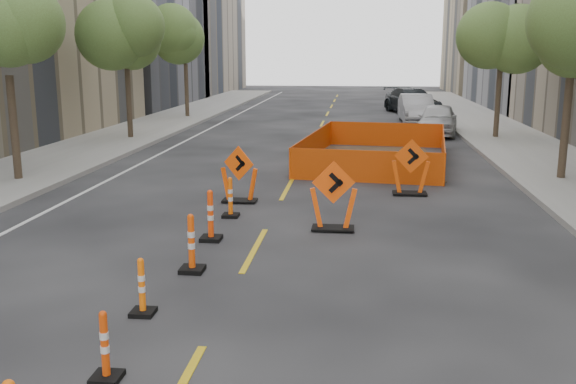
# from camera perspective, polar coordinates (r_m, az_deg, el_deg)

# --- Properties ---
(ground_plane) EXTENTS (140.00, 140.00, 0.00)m
(ground_plane) POSITION_cam_1_polar(r_m,az_deg,el_deg) (9.61, -6.89, -12.23)
(ground_plane) COLOR black
(sidewalk_left) EXTENTS (4.00, 90.00, 0.15)m
(sidewalk_left) POSITION_cam_1_polar(r_m,az_deg,el_deg) (23.62, -21.76, 1.93)
(sidewalk_left) COLOR gray
(sidewalk_left) RESTS_ON ground
(bld_left_d) EXTENTS (12.00, 16.00, 14.00)m
(bld_left_d) POSITION_cam_1_polar(r_m,az_deg,el_deg) (51.46, -16.03, 15.23)
(bld_left_d) COLOR #4C4C51
(bld_left_d) RESTS_ON ground
(bld_right_e) EXTENTS (12.00, 14.00, 16.00)m
(bld_right_e) POSITION_cam_1_polar(r_m,az_deg,el_deg) (68.86, 19.51, 14.99)
(bld_right_e) COLOR tan
(bld_right_e) RESTS_ON ground
(tree_l_b) EXTENTS (2.80, 2.80, 5.95)m
(tree_l_b) POSITION_cam_1_polar(r_m,az_deg,el_deg) (21.26, -23.82, 12.78)
(tree_l_b) COLOR #382B1E
(tree_l_b) RESTS_ON ground
(tree_l_c) EXTENTS (2.80, 2.80, 5.95)m
(tree_l_c) POSITION_cam_1_polar(r_m,az_deg,el_deg) (30.37, -14.24, 12.99)
(tree_l_c) COLOR #382B1E
(tree_l_c) RESTS_ON ground
(tree_l_d) EXTENTS (2.80, 2.80, 5.95)m
(tree_l_d) POSITION_cam_1_polar(r_m,az_deg,el_deg) (39.90, -9.14, 12.96)
(tree_l_d) COLOR #382B1E
(tree_l_d) RESTS_ON ground
(tree_r_b) EXTENTS (2.80, 2.80, 5.95)m
(tree_r_b) POSITION_cam_1_polar(r_m,az_deg,el_deg) (21.46, 24.09, 12.75)
(tree_r_b) COLOR #382B1E
(tree_r_b) RESTS_ON ground
(tree_r_c) EXTENTS (2.80, 2.80, 5.95)m
(tree_r_c) POSITION_cam_1_polar(r_m,az_deg,el_deg) (31.15, 18.50, 12.71)
(tree_r_c) COLOR #382B1E
(tree_r_c) RESTS_ON ground
(channelizer_2) EXTENTS (0.36, 0.36, 0.92)m
(channelizer_2) POSITION_cam_1_polar(r_m,az_deg,el_deg) (8.38, -15.98, -13.01)
(channelizer_2) COLOR #D63E09
(channelizer_2) RESTS_ON ground
(channelizer_3) EXTENTS (0.36, 0.36, 0.92)m
(channelizer_3) POSITION_cam_1_polar(r_m,az_deg,el_deg) (10.20, -12.87, -8.18)
(channelizer_3) COLOR orange
(channelizer_3) RESTS_ON ground
(channelizer_4) EXTENTS (0.44, 0.44, 1.10)m
(channelizer_4) POSITION_cam_1_polar(r_m,az_deg,el_deg) (11.93, -8.58, -4.51)
(channelizer_4) COLOR #E44709
(channelizer_4) RESTS_ON ground
(channelizer_5) EXTENTS (0.44, 0.44, 1.12)m
(channelizer_5) POSITION_cam_1_polar(r_m,az_deg,el_deg) (13.84, -6.90, -2.07)
(channelizer_5) COLOR #EE3E0A
(channelizer_5) RESTS_ON ground
(channelizer_6) EXTENTS (0.39, 0.39, 1.00)m
(channelizer_6) POSITION_cam_1_polar(r_m,az_deg,el_deg) (15.77, -5.14, -0.46)
(channelizer_6) COLOR #F05B0A
(channelizer_6) RESTS_ON ground
(chevron_sign_left) EXTENTS (1.19, 0.98, 1.54)m
(chevron_sign_left) POSITION_cam_1_polar(r_m,az_deg,el_deg) (17.27, -4.36, 1.58)
(chevron_sign_left) COLOR #F54E0A
(chevron_sign_left) RESTS_ON ground
(chevron_sign_center) EXTENTS (1.14, 0.77, 1.60)m
(chevron_sign_center) POSITION_cam_1_polar(r_m,az_deg,el_deg) (14.51, 4.06, -0.36)
(chevron_sign_center) COLOR #FF4E0A
(chevron_sign_center) RESTS_ON ground
(chevron_sign_right) EXTENTS (1.18, 0.87, 1.60)m
(chevron_sign_right) POSITION_cam_1_polar(r_m,az_deg,el_deg) (18.45, 10.85, 2.18)
(chevron_sign_right) COLOR #DE4709
(chevron_sign_right) RESTS_ON ground
(safety_fence) EXTENTS (5.68, 8.64, 1.02)m
(safety_fence) POSITION_cam_1_polar(r_m,az_deg,el_deg) (24.03, 7.91, 3.91)
(safety_fence) COLOR #D5490B
(safety_fence) RESTS_ON ground
(parked_car_near) EXTENTS (2.50, 4.70, 1.52)m
(parked_car_near) POSITION_cam_1_polar(r_m,az_deg,el_deg) (32.47, 13.16, 6.31)
(parked_car_near) COLOR #AEADAF
(parked_car_near) RESTS_ON ground
(parked_car_mid) EXTENTS (1.87, 5.00, 1.63)m
(parked_car_mid) POSITION_cam_1_polar(r_m,az_deg,el_deg) (37.66, 11.34, 7.27)
(parked_car_mid) COLOR #9F9FA4
(parked_car_mid) RESTS_ON ground
(parked_car_far) EXTENTS (4.03, 6.19, 1.67)m
(parked_car_far) POSITION_cam_1_polar(r_m,az_deg,el_deg) (43.58, 10.97, 7.96)
(parked_car_far) COLOR black
(parked_car_far) RESTS_ON ground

